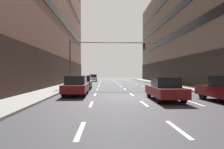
{
  "coord_description": "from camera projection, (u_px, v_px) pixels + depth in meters",
  "views": [
    {
      "loc": [
        -2.43,
        -13.85,
        1.84
      ],
      "look_at": [
        -0.92,
        19.8,
        1.62
      ],
      "focal_mm": 29.08,
      "sensor_mm": 36.0,
      "label": 1
    }
  ],
  "objects": [
    {
      "name": "lane_stripe_l1_s6",
      "position": [
        99.0,
        86.0,
        25.81
      ],
      "size": [
        0.16,
        2.0,
        0.01
      ],
      "primitive_type": "cube",
      "color": "silver",
      "rests_on": "ground"
    },
    {
      "name": "lane_stripe_l2_s8",
      "position": [
        116.0,
        83.0,
        35.94
      ],
      "size": [
        0.16,
        2.0,
        0.01
      ],
      "primitive_type": "cube",
      "color": "silver",
      "rests_on": "ground"
    },
    {
      "name": "lane_stripe_l1_s8",
      "position": [
        100.0,
        83.0,
        35.8
      ],
      "size": [
        0.16,
        2.0,
        0.01
      ],
      "primitive_type": "cube",
      "color": "silver",
      "rests_on": "ground"
    },
    {
      "name": "lane_stripe_l1_s5",
      "position": [
        97.0,
        89.0,
        20.81
      ],
      "size": [
        0.16,
        2.0,
        0.01
      ],
      "primitive_type": "cube",
      "color": "silver",
      "rests_on": "ground"
    },
    {
      "name": "car_driving_1",
      "position": [
        84.0,
        82.0,
        21.5
      ],
      "size": [
        1.86,
        4.27,
        1.59
      ],
      "color": "black",
      "rests_on": "ground"
    },
    {
      "name": "lane_stripe_l3_s5",
      "position": [
        152.0,
        89.0,
        21.1
      ],
      "size": [
        0.16,
        2.0,
        0.01
      ],
      "primitive_type": "cube",
      "color": "silver",
      "rests_on": "ground"
    },
    {
      "name": "lane_stripe_l3_s6",
      "position": [
        143.0,
        86.0,
        26.09
      ],
      "size": [
        0.16,
        2.0,
        0.01
      ],
      "primitive_type": "cube",
      "color": "silver",
      "rests_on": "ground"
    },
    {
      "name": "ground_plane",
      "position": [
        135.0,
        97.0,
        13.96
      ],
      "size": [
        120.0,
        120.0,
        0.0
      ],
      "primitive_type": "plane",
      "color": "#38383D"
    },
    {
      "name": "lane_stripe_l2_s2",
      "position": [
        178.0,
        129.0,
        5.97
      ],
      "size": [
        0.16,
        2.0,
        0.01
      ],
      "primitive_type": "cube",
      "color": "silver",
      "rests_on": "ground"
    },
    {
      "name": "sidewalk_left",
      "position": [
        33.0,
        97.0,
        13.61
      ],
      "size": [
        2.83,
        80.0,
        0.14
      ],
      "primitive_type": "cube",
      "color": "gray",
      "rests_on": "ground"
    },
    {
      "name": "lane_stripe_l1_s4",
      "position": [
        95.0,
        94.0,
        15.82
      ],
      "size": [
        0.16,
        2.0,
        0.01
      ],
      "primitive_type": "cube",
      "color": "silver",
      "rests_on": "ground"
    },
    {
      "name": "lane_stripe_l3_s10",
      "position": [
        126.0,
        81.0,
        46.07
      ],
      "size": [
        0.16,
        2.0,
        0.01
      ],
      "primitive_type": "cube",
      "color": "silver",
      "rests_on": "ground"
    },
    {
      "name": "car_driving_2",
      "position": [
        93.0,
        78.0,
        41.9
      ],
      "size": [
        1.98,
        4.35,
        1.6
      ],
      "color": "black",
      "rests_on": "ground"
    },
    {
      "name": "lane_stripe_l1_s9",
      "position": [
        101.0,
        81.0,
        40.79
      ],
      "size": [
        0.16,
        2.0,
        0.01
      ],
      "primitive_type": "cube",
      "color": "silver",
      "rests_on": "ground"
    },
    {
      "name": "traffic_signal_0",
      "position": [
        99.0,
        53.0,
        23.33
      ],
      "size": [
        11.33,
        0.35,
        6.03
      ],
      "color": "#4C4C51",
      "rests_on": "sidewalk_left"
    },
    {
      "name": "lane_stripe_l1_s7",
      "position": [
        99.0,
        84.0,
        30.8
      ],
      "size": [
        0.16,
        2.0,
        0.01
      ],
      "primitive_type": "cube",
      "color": "silver",
      "rests_on": "ground"
    },
    {
      "name": "lane_stripe_l1_s10",
      "position": [
        101.0,
        81.0,
        45.79
      ],
      "size": [
        0.16,
        2.0,
        0.01
      ],
      "primitive_type": "cube",
      "color": "silver",
      "rests_on": "ground"
    },
    {
      "name": "lane_stripe_l2_s5",
      "position": [
        125.0,
        89.0,
        20.95
      ],
      "size": [
        0.16,
        2.0,
        0.01
      ],
      "primitive_type": "cube",
      "color": "silver",
      "rests_on": "ground"
    },
    {
      "name": "car_driving_3",
      "position": [
        76.0,
        86.0,
        15.08
      ],
      "size": [
        1.85,
        4.36,
        1.63
      ],
      "color": "black",
      "rests_on": "ground"
    },
    {
      "name": "lane_stripe_l1_s2",
      "position": [
        80.0,
        130.0,
        5.83
      ],
      "size": [
        0.16,
        2.0,
        0.01
      ],
      "primitive_type": "cube",
      "color": "silver",
      "rests_on": "ground"
    },
    {
      "name": "lane_stripe_l3_s9",
      "position": [
        129.0,
        81.0,
        41.08
      ],
      "size": [
        0.16,
        2.0,
        0.01
      ],
      "primitive_type": "cube",
      "color": "silver",
      "rests_on": "ground"
    },
    {
      "name": "lane_stripe_l1_s3",
      "position": [
        91.0,
        104.0,
        10.82
      ],
      "size": [
        0.16,
        2.0,
        0.01
      ],
      "primitive_type": "cube",
      "color": "silver",
      "rests_on": "ground"
    },
    {
      "name": "lane_stripe_l2_s7",
      "position": [
        118.0,
        84.0,
        30.94
      ],
      "size": [
        0.16,
        2.0,
        0.01
      ],
      "primitive_type": "cube",
      "color": "silver",
      "rests_on": "ground"
    },
    {
      "name": "lane_stripe_l2_s9",
      "position": [
        115.0,
        81.0,
        40.93
      ],
      "size": [
        0.16,
        2.0,
        0.01
      ],
      "primitive_type": "cube",
      "color": "silver",
      "rests_on": "ground"
    },
    {
      "name": "lane_stripe_l3_s4",
      "position": [
        167.0,
        94.0,
        16.1
      ],
      "size": [
        0.16,
        2.0,
        0.01
      ],
      "primitive_type": "cube",
      "color": "silver",
      "rests_on": "ground"
    },
    {
      "name": "car_driving_0",
      "position": [
        165.0,
        89.0,
        12.3
      ],
      "size": [
        1.87,
        4.27,
        1.59
      ],
      "color": "black",
      "rests_on": "ground"
    },
    {
      "name": "lane_stripe_l2_s6",
      "position": [
        121.0,
        86.0,
        25.95
      ],
      "size": [
        0.16,
        2.0,
        0.01
      ],
      "primitive_type": "cube",
      "color": "silver",
      "rests_on": "ground"
    },
    {
      "name": "lane_stripe_l2_s3",
      "position": [
        144.0,
        104.0,
        10.96
      ],
      "size": [
        0.16,
        2.0,
        0.01
      ],
      "primitive_type": "cube",
      "color": "silver",
      "rests_on": "ground"
    },
    {
      "name": "lane_stripe_l2_s4",
      "position": [
        131.0,
        94.0,
        15.96
      ],
      "size": [
        0.16,
        2.0,
        0.01
      ],
      "primitive_type": "cube",
      "color": "silver",
      "rests_on": "ground"
    },
    {
      "name": "lane_stripe_l3_s8",
      "position": [
        132.0,
        83.0,
        36.08
      ],
      "size": [
        0.16,
        2.0,
        0.01
      ],
      "primitive_type": "cube",
      "color": "silver",
      "rests_on": "ground"
    },
    {
      "name": "lane_stripe_l3_s7",
      "position": [
        137.0,
        84.0,
        31.09
      ],
      "size": [
        0.16,
        2.0,
        0.01
      ],
      "primitive_type": "cube",
      "color": "silver",
      "rests_on": "ground"
    },
    {
      "name": "lane_stripe_l3_s3",
      "position": [
        195.0,
        103.0,
        11.11
      ],
      "size": [
        0.16,
        2.0,
        0.01
      ],
      "primitive_type": "cube",
      "color": "silver",
      "rests_on": "ground"
    },
    {
      "name": "lane_stripe_l2_s10",
      "position": [
        113.0,
        81.0,
        45.93
      ],
      "size": [
        0.16,
        2.0,
        0.01
      ],
      "primitive_type": "cube",
      "color": "silver",
      "rests_on": "ground"
    }
  ]
}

